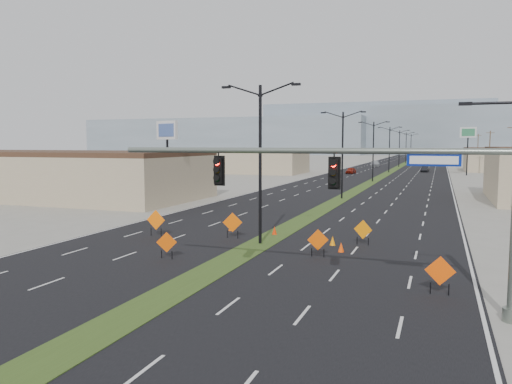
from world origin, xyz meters
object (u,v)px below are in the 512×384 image
(streetlight_2, at_px, (373,149))
(construction_sign_0, at_px, (156,221))
(streetlight_6, at_px, (411,146))
(pole_sign_west, at_px, (167,137))
(cone_3, at_px, (274,231))
(streetlight_4, at_px, (399,147))
(construction_sign_1, at_px, (167,243))
(car_mid, at_px, (425,169))
(construction_sign_4, at_px, (440,272))
(streetlight_1, at_px, (342,152))
(streetlight_5, at_px, (406,147))
(car_far, at_px, (375,164))
(cone_0, at_px, (231,226))
(pole_sign_east_far, at_px, (468,136))
(streetlight_0, at_px, (260,159))
(construction_sign_3, at_px, (318,241))
(signal_mast, at_px, (382,185))
(cone_2, at_px, (333,241))
(construction_sign_2, at_px, (232,223))
(construction_sign_5, at_px, (363,230))
(cone_1, at_px, (341,247))

(streetlight_2, relative_size, construction_sign_0, 5.46)
(streetlight_6, distance_m, pole_sign_west, 153.41)
(cone_3, distance_m, pole_sign_west, 20.88)
(streetlight_4, relative_size, construction_sign_1, 6.63)
(car_mid, distance_m, construction_sign_4, 96.70)
(streetlight_1, distance_m, streetlight_6, 140.00)
(streetlight_5, relative_size, car_far, 1.77)
(cone_0, height_order, pole_sign_east_far, pole_sign_east_far)
(streetlight_1, bearing_deg, streetlight_4, 90.00)
(streetlight_0, distance_m, construction_sign_1, 8.07)
(streetlight_2, xyz_separation_m, construction_sign_3, (4.32, -58.40, -4.48))
(signal_mast, bearing_deg, construction_sign_3, 119.12)
(construction_sign_1, bearing_deg, cone_0, 69.16)
(streetlight_1, xyz_separation_m, cone_2, (4.45, -26.91, -5.12))
(construction_sign_3, bearing_deg, streetlight_4, 68.56)
(streetlight_5, xyz_separation_m, streetlight_6, (0.00, 28.00, 0.00))
(construction_sign_4, bearing_deg, streetlight_4, 96.17)
(streetlight_1, bearing_deg, construction_sign_0, -105.23)
(streetlight_6, relative_size, cone_2, 16.63)
(streetlight_0, xyz_separation_m, streetlight_1, (0.00, 28.00, 0.00))
(construction_sign_2, relative_size, pole_sign_east_far, 0.18)
(streetlight_1, relative_size, streetlight_2, 1.00)
(car_mid, bearing_deg, construction_sign_3, -86.00)
(streetlight_0, bearing_deg, construction_sign_0, -179.78)
(streetlight_5, distance_m, cone_3, 136.85)
(construction_sign_2, bearing_deg, car_mid, 64.13)
(construction_sign_3, bearing_deg, construction_sign_1, 179.52)
(construction_sign_5, bearing_deg, pole_sign_west, 162.75)
(construction_sign_4, bearing_deg, car_mid, 92.98)
(streetlight_0, height_order, construction_sign_1, streetlight_0)
(streetlight_4, height_order, cone_2, streetlight_4)
(construction_sign_5, height_order, pole_sign_east_far, pole_sign_east_far)
(construction_sign_0, bearing_deg, streetlight_4, 83.99)
(construction_sign_5, distance_m, cone_0, 10.05)
(streetlight_2, distance_m, streetlight_4, 56.00)
(construction_sign_4, bearing_deg, cone_2, 127.35)
(signal_mast, distance_m, construction_sign_1, 13.33)
(streetlight_2, relative_size, cone_1, 16.59)
(streetlight_4, xyz_separation_m, pole_sign_east_far, (15.67, -32.85, 2.49))
(streetlight_5, xyz_separation_m, cone_3, (-0.10, -136.76, -5.11))
(streetlight_2, bearing_deg, construction_sign_4, -80.37)
(streetlight_5, relative_size, cone_3, 16.18)
(car_far, distance_m, construction_sign_4, 120.77)
(construction_sign_0, distance_m, cone_1, 12.98)
(streetlight_5, xyz_separation_m, construction_sign_2, (-2.38, -138.89, -4.38))
(cone_1, distance_m, pole_sign_west, 27.27)
(streetlight_2, height_order, cone_3, streetlight_2)
(streetlight_6, distance_m, car_mid, 79.37)
(cone_1, height_order, cone_2, cone_1)
(streetlight_5, xyz_separation_m, construction_sign_0, (-7.63, -140.03, -4.33))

